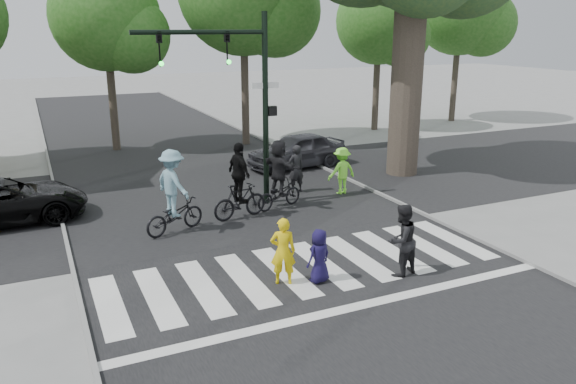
# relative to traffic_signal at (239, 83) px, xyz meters

# --- Properties ---
(ground) EXTENTS (120.00, 120.00, 0.00)m
(ground) POSITION_rel_traffic_signal_xyz_m (-0.35, -6.20, -3.90)
(ground) COLOR gray
(ground) RESTS_ON ground
(road_stem) EXTENTS (10.00, 70.00, 0.01)m
(road_stem) POSITION_rel_traffic_signal_xyz_m (-0.35, -1.20, -3.90)
(road_stem) COLOR black
(road_stem) RESTS_ON ground
(road_cross) EXTENTS (70.00, 10.00, 0.01)m
(road_cross) POSITION_rel_traffic_signal_xyz_m (-0.35, 1.80, -3.89)
(road_cross) COLOR black
(road_cross) RESTS_ON ground
(curb_left) EXTENTS (0.10, 70.00, 0.10)m
(curb_left) POSITION_rel_traffic_signal_xyz_m (-5.40, -1.20, -3.85)
(curb_left) COLOR gray
(curb_left) RESTS_ON ground
(curb_right) EXTENTS (0.10, 70.00, 0.10)m
(curb_right) POSITION_rel_traffic_signal_xyz_m (4.70, -1.20, -3.85)
(curb_right) COLOR gray
(curb_right) RESTS_ON ground
(crosswalk) EXTENTS (10.00, 3.85, 0.01)m
(crosswalk) POSITION_rel_traffic_signal_xyz_m (-0.35, -5.54, -3.89)
(crosswalk) COLOR silver
(crosswalk) RESTS_ON ground
(traffic_signal) EXTENTS (4.45, 0.29, 6.00)m
(traffic_signal) POSITION_rel_traffic_signal_xyz_m (0.00, 0.00, 0.00)
(traffic_signal) COLOR black
(traffic_signal) RESTS_ON ground
(bg_tree_2) EXTENTS (5.04, 4.80, 8.40)m
(bg_tree_2) POSITION_rel_traffic_signal_xyz_m (-2.11, 10.42, 1.88)
(bg_tree_2) COLOR brown
(bg_tree_2) RESTS_ON ground
(bg_tree_4) EXTENTS (4.83, 4.60, 8.15)m
(bg_tree_4) POSITION_rel_traffic_signal_xyz_m (11.88, 9.93, 1.73)
(bg_tree_4) COLOR brown
(bg_tree_4) RESTS_ON ground
(bg_tree_5) EXTENTS (5.67, 5.40, 9.30)m
(bg_tree_5) POSITION_rel_traffic_signal_xyz_m (17.92, 10.50, 2.46)
(bg_tree_5) COLOR brown
(bg_tree_5) RESTS_ON ground
(pedestrian_woman) EXTENTS (0.67, 0.57, 1.55)m
(pedestrian_woman) POSITION_rel_traffic_signal_xyz_m (-1.15, -5.75, -3.12)
(pedestrian_woman) COLOR yellow
(pedestrian_woman) RESTS_ON ground
(pedestrian_child) EXTENTS (0.70, 0.55, 1.25)m
(pedestrian_child) POSITION_rel_traffic_signal_xyz_m (-0.39, -6.01, -3.27)
(pedestrian_child) COLOR #150F3A
(pedestrian_child) RESTS_ON ground
(pedestrian_adult) EXTENTS (0.96, 0.83, 1.71)m
(pedestrian_adult) POSITION_rel_traffic_signal_xyz_m (1.51, -6.46, -3.05)
(pedestrian_adult) COLOR black
(pedestrian_adult) RESTS_ON ground
(cyclist_left) EXTENTS (1.97, 1.38, 2.36)m
(cyclist_left) POSITION_rel_traffic_signal_xyz_m (-2.55, -1.48, -2.88)
(cyclist_left) COLOR black
(cyclist_left) RESTS_ON ground
(cyclist_mid) EXTENTS (1.83, 1.14, 2.31)m
(cyclist_mid) POSITION_rel_traffic_signal_xyz_m (-0.47, -1.10, -2.95)
(cyclist_mid) COLOR black
(cyclist_mid) RESTS_ON ground
(cyclist_right) EXTENTS (1.84, 1.70, 2.20)m
(cyclist_right) POSITION_rel_traffic_signal_xyz_m (0.99, -0.69, -2.92)
(cyclist_right) COLOR black
(cyclist_right) RESTS_ON ground
(car_grey) EXTENTS (4.33, 2.19, 1.41)m
(car_grey) POSITION_rel_traffic_signal_xyz_m (3.83, 3.93, -3.19)
(car_grey) COLOR #35353B
(car_grey) RESTS_ON ground
(bystander_hivis) EXTENTS (1.09, 0.68, 1.62)m
(bystander_hivis) POSITION_rel_traffic_signal_xyz_m (3.60, -0.12, -3.09)
(bystander_hivis) COLOR #83FF3A
(bystander_hivis) RESTS_ON ground
(bystander_dark) EXTENTS (0.65, 0.46, 1.68)m
(bystander_dark) POSITION_rel_traffic_signal_xyz_m (2.25, 0.70, -3.06)
(bystander_dark) COLOR black
(bystander_dark) RESTS_ON ground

